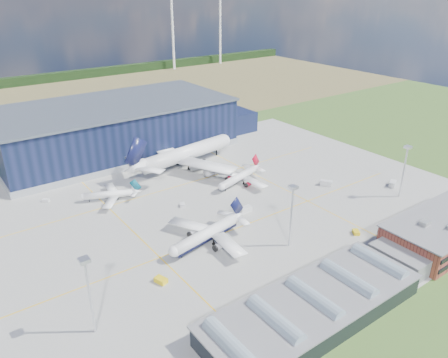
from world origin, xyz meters
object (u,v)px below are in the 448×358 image
(gse_van_b, at_px, (326,183))
(airliner_regional, at_px, (108,191))
(car_a, at_px, (393,224))
(airliner_widebody, at_px, (186,146))
(gse_van_a, at_px, (245,210))
(gse_cart_b, at_px, (46,200))
(airliner_red, at_px, (239,174))
(car_b, at_px, (366,249))
(gse_tug_b, at_px, (356,232))
(gse_cart_a, at_px, (182,205))
(gse_tug_a, at_px, (161,280))
(airliner_navy, at_px, (206,229))
(gse_tug_c, at_px, (141,168))
(light_mast_east, at_px, (405,163))
(hangar, at_px, (119,129))
(light_mast_west, at_px, (88,284))
(ops_building, at_px, (443,230))
(gse_van_c, at_px, (393,184))
(light_mast_center, at_px, (292,206))

(gse_van_b, bearing_deg, airliner_regional, 117.65)
(car_a, bearing_deg, airliner_widebody, 4.08)
(gse_van_a, bearing_deg, gse_cart_b, 45.41)
(airliner_red, distance_m, car_b, 68.86)
(car_b, bearing_deg, gse_tug_b, -10.27)
(gse_cart_a, height_order, car_b, gse_cart_a)
(gse_tug_a, xyz_separation_m, car_b, (65.03, -26.09, -0.23))
(gse_van_a, xyz_separation_m, car_a, (38.54, -41.09, -0.53))
(airliner_navy, bearing_deg, gse_cart_a, -116.19)
(gse_van_a, distance_m, gse_tug_c, 65.55)
(light_mast_east, bearing_deg, hangar, 120.05)
(hangar, relative_size, gse_tug_a, 37.02)
(gse_cart_a, height_order, gse_cart_b, gse_cart_a)
(gse_cart_a, height_order, gse_van_b, gse_van_b)
(hangar, bearing_deg, gse_van_a, -84.07)
(airliner_widebody, bearing_deg, hangar, 102.59)
(light_mast_west, distance_m, airliner_red, 101.22)
(ops_building, bearing_deg, airliner_widebody, 107.57)
(gse_van_b, bearing_deg, car_a, -134.65)
(gse_cart_b, bearing_deg, light_mast_west, -144.47)
(airliner_regional, height_order, gse_van_c, airliner_regional)
(airliner_regional, distance_m, gse_van_c, 125.14)
(airliner_navy, distance_m, gse_cart_a, 30.61)
(airliner_red, height_order, airliner_regional, airliner_red)
(ops_building, distance_m, airliner_navy, 83.08)
(airliner_widebody, xyz_separation_m, gse_van_a, (-6.41, -54.81, -9.60))
(gse_tug_a, distance_m, car_a, 90.01)
(light_mast_center, bearing_deg, airliner_regional, 117.84)
(ops_building, relative_size, airliner_navy, 1.24)
(gse_van_c, xyz_separation_m, car_a, (-30.23, -20.98, -0.58))
(gse_cart_b, relative_size, car_a, 0.77)
(light_mast_east, height_order, car_b, light_mast_east)
(ops_building, bearing_deg, gse_tug_c, 114.79)
(gse_tug_a, relative_size, gse_van_b, 0.74)
(airliner_regional, distance_m, gse_tug_a, 62.67)
(car_b, bearing_deg, gse_cart_b, 61.00)
(light_mast_west, relative_size, car_a, 6.26)
(hangar, relative_size, airliner_navy, 3.92)
(light_mast_center, bearing_deg, car_b, -43.51)
(gse_tug_b, bearing_deg, airliner_regional, 162.92)
(hangar, bearing_deg, light_mast_center, -86.70)
(light_mast_center, bearing_deg, airliner_red, 71.45)
(gse_tug_b, relative_size, gse_van_a, 0.60)
(ops_building, relative_size, light_mast_west, 2.00)
(airliner_red, xyz_separation_m, gse_van_a, (-14.14, -22.68, -3.96))
(light_mast_center, relative_size, gse_van_c, 4.57)
(hangar, relative_size, light_mast_center, 6.30)
(light_mast_west, xyz_separation_m, car_a, (111.41, -13.08, -14.81))
(ops_building, distance_m, gse_cart_b, 154.58)
(light_mast_east, xyz_separation_m, airliner_regional, (-101.97, 70.00, -11.22))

